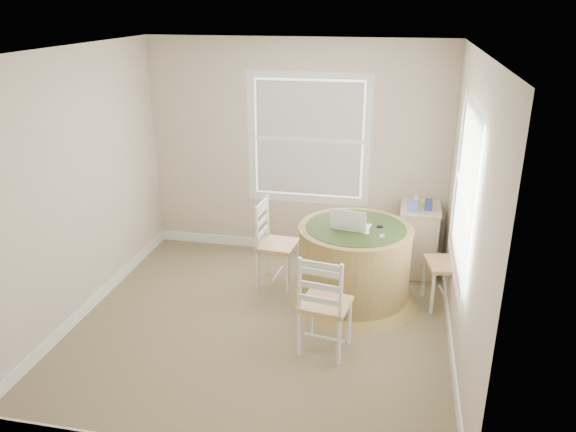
% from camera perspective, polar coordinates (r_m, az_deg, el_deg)
% --- Properties ---
extents(room, '(3.64, 3.64, 2.64)m').
position_cam_1_polar(room, '(5.16, -0.74, 2.08)').
color(room, '#796D4D').
rests_on(room, ground).
extents(round_table, '(1.34, 1.34, 0.84)m').
position_cam_1_polar(round_table, '(5.86, 6.74, -4.60)').
color(round_table, '#9F8547').
rests_on(round_table, ground).
extents(chair_left, '(0.43, 0.45, 0.95)m').
position_cam_1_polar(chair_left, '(6.15, -1.07, -2.91)').
color(chair_left, white).
rests_on(chair_left, ground).
extents(chair_near, '(0.48, 0.46, 0.95)m').
position_cam_1_polar(chair_near, '(5.02, 3.81, -8.86)').
color(chair_near, white).
rests_on(chair_near, ground).
extents(chair_right, '(0.48, 0.49, 0.95)m').
position_cam_1_polar(chair_right, '(5.95, 15.88, -4.67)').
color(chair_right, white).
rests_on(chair_right, ground).
extents(laptop, '(0.41, 0.37, 0.25)m').
position_cam_1_polar(laptop, '(5.65, 6.37, -0.95)').
color(laptop, white).
rests_on(laptop, round_table).
extents(mouse, '(0.07, 0.11, 0.04)m').
position_cam_1_polar(mouse, '(5.57, 7.93, -1.62)').
color(mouse, white).
rests_on(mouse, round_table).
extents(phone, '(0.05, 0.09, 0.02)m').
position_cam_1_polar(phone, '(5.52, 9.53, -2.06)').
color(phone, '#B7BABF').
rests_on(phone, round_table).
extents(keys, '(0.06, 0.05, 0.02)m').
position_cam_1_polar(keys, '(5.73, 9.30, -1.11)').
color(keys, black).
rests_on(keys, round_table).
extents(corner_chest, '(0.45, 0.60, 0.80)m').
position_cam_1_polar(corner_chest, '(6.66, 13.05, -2.27)').
color(corner_chest, beige).
rests_on(corner_chest, ground).
extents(tissue_box, '(0.12, 0.12, 0.10)m').
position_cam_1_polar(tissue_box, '(6.36, 12.49, 1.00)').
color(tissue_box, '#617ADE').
rests_on(tissue_box, corner_chest).
extents(box_yellow, '(0.15, 0.10, 0.06)m').
position_cam_1_polar(box_yellow, '(6.56, 13.92, 1.33)').
color(box_yellow, '#D5E24F').
rests_on(box_yellow, corner_chest).
extents(box_blue, '(0.08, 0.08, 0.12)m').
position_cam_1_polar(box_blue, '(6.40, 14.10, 1.08)').
color(box_blue, '#2F398D').
rests_on(box_blue, corner_chest).
extents(cup_cream, '(0.07, 0.07, 0.09)m').
position_cam_1_polar(cup_cream, '(6.62, 12.96, 1.72)').
color(cup_cream, beige).
rests_on(cup_cream, corner_chest).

